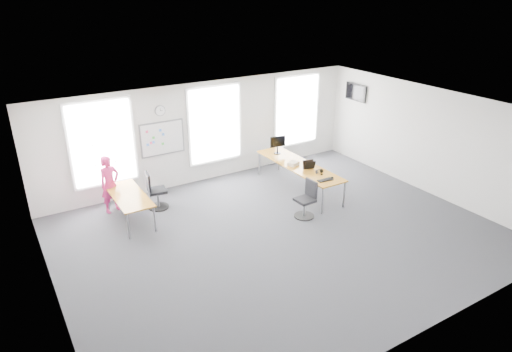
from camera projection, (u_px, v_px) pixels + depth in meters
floor at (281, 235)px, 10.95m from camera, size 10.00×10.00×0.00m
ceiling at (284, 114)px, 9.77m from camera, size 10.00×10.00×0.00m
wall_back at (205, 132)px, 13.50m from camera, size 10.00×0.00×10.00m
wall_front at (425, 264)px, 7.23m from camera, size 10.00×0.00×10.00m
wall_left at (46, 237)px, 7.96m from camera, size 0.00×10.00×10.00m
wall_right at (429, 141)px, 12.76m from camera, size 0.00×10.00×10.00m
window_left at (102, 143)px, 11.95m from camera, size 1.60×0.06×2.20m
window_mid at (215, 124)px, 13.54m from camera, size 1.60×0.06×2.20m
window_right at (296, 111)px, 14.98m from camera, size 1.60×0.06×2.20m
desk_right at (299, 166)px, 13.06m from camera, size 0.86×3.22×0.78m
desk_left at (129, 197)px, 11.42m from camera, size 0.77×1.92×0.70m
chair_right at (306, 201)px, 11.68m from camera, size 0.52×0.52×0.98m
chair_left at (155, 192)px, 12.10m from camera, size 0.55×0.55×1.04m
person at (110, 184)px, 11.82m from camera, size 0.65×0.53×1.54m
whiteboard at (162, 138)px, 12.81m from camera, size 1.20×0.03×0.90m
wall_clock at (160, 111)px, 12.49m from camera, size 0.30×0.04×0.30m
tv at (356, 92)px, 14.77m from camera, size 0.06×0.90×0.55m
keyboard at (325, 180)px, 12.01m from camera, size 0.45×0.20×0.02m
mouse at (332, 178)px, 12.12m from camera, size 0.09×0.13×0.04m
lens_cap at (322, 175)px, 12.36m from camera, size 0.07×0.07×0.01m
headphones at (319, 171)px, 12.44m from camera, size 0.20×0.11×0.12m
laptop_sleeve at (309, 165)px, 12.69m from camera, size 0.32×0.25×0.26m
paper_stack at (293, 164)px, 12.98m from camera, size 0.35×0.30×0.10m
monitor at (278, 143)px, 13.73m from camera, size 0.50×0.21×0.56m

